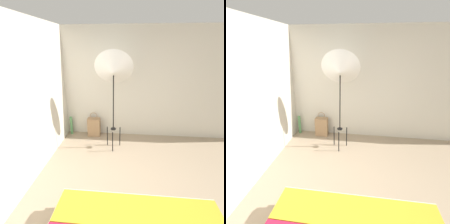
{
  "view_description": "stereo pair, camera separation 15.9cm",
  "coord_description": "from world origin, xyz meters",
  "views": [
    {
      "loc": [
        0.18,
        -1.65,
        2.16
      ],
      "look_at": [
        -0.13,
        1.53,
        0.95
      ],
      "focal_mm": 28.0,
      "sensor_mm": 36.0,
      "label": 1
    },
    {
      "loc": [
        0.34,
        -1.63,
        2.16
      ],
      "look_at": [
        -0.13,
        1.53,
        0.95
      ],
      "focal_mm": 28.0,
      "sensor_mm": 36.0,
      "label": 2
    }
  ],
  "objects": [
    {
      "name": "tote_bag",
      "position": [
        -0.66,
        2.28,
        0.24
      ],
      "size": [
        0.31,
        0.17,
        0.63
      ],
      "color": "#9E7A56",
      "rests_on": "ground_plane"
    },
    {
      "name": "photo_umbrella",
      "position": [
        -0.12,
        1.78,
        1.71
      ],
      "size": [
        0.78,
        0.52,
        2.11
      ],
      "color": "black",
      "rests_on": "ground_plane"
    },
    {
      "name": "ground_plane",
      "position": [
        0.0,
        0.0,
        0.0
      ],
      "size": [
        14.0,
        14.0,
        0.0
      ],
      "primitive_type": "plane",
      "color": "gray"
    },
    {
      "name": "wall_side_left",
      "position": [
        -1.39,
        1.0,
        1.3
      ],
      "size": [
        0.05,
        8.0,
        2.6
      ],
      "color": "beige",
      "rests_on": "ground_plane"
    },
    {
      "name": "wall_back",
      "position": [
        0.0,
        2.47,
        1.3
      ],
      "size": [
        8.0,
        0.05,
        2.6
      ],
      "color": "beige",
      "rests_on": "ground_plane"
    },
    {
      "name": "paper_roll",
      "position": [
        -1.26,
        2.32,
        0.24
      ],
      "size": [
        0.07,
        0.07,
        0.47
      ],
      "color": "#56995B",
      "rests_on": "ground_plane"
    }
  ]
}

